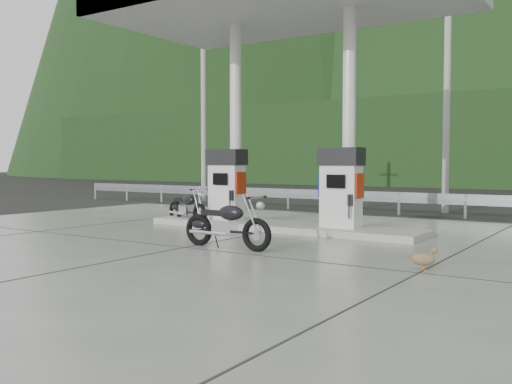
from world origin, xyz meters
The scene contains 16 objects.
ground centered at (0.00, 0.00, 0.00)m, with size 160.00×160.00×0.00m, color black.
forecourt_apron centered at (0.00, 0.00, 0.01)m, with size 18.00×14.00×0.02m, color slate.
pump_island centered at (0.00, 2.50, 0.10)m, with size 7.00×1.40×0.15m, color gray.
gas_pump_left centered at (-1.60, 2.50, 1.07)m, with size 0.95×0.55×1.80m, color silver, non-canonical shape.
gas_pump_right centered at (1.60, 2.50, 1.07)m, with size 0.95×0.55×1.80m, color silver, non-canonical shape.
canopy_column_left centered at (-1.60, 2.90, 2.67)m, with size 0.30×0.30×5.00m, color white.
canopy_column_right centered at (1.60, 2.90, 2.67)m, with size 0.30×0.30×5.00m, color white.
canopy_roof centered at (0.00, 2.50, 5.37)m, with size 8.50×5.00×0.40m, color beige.
guardrail centered at (0.00, 8.00, 0.71)m, with size 26.00×0.16×1.42m, color gray, non-canonical shape.
road centered at (0.00, 11.50, 0.00)m, with size 60.00×7.00×0.01m, color black.
utility_pole_a centered at (-8.00, 9.50, 4.00)m, with size 0.22×0.22×8.00m, color #979892.
utility_pole_b centered at (2.00, 9.50, 4.00)m, with size 0.22×0.22×8.00m, color #979892.
tree_band centered at (0.00, 30.00, 3.00)m, with size 80.00×6.00×6.00m, color black.
motorcycle_left centered at (-2.77, 2.31, 0.43)m, with size 1.75×0.55×0.83m, color black, non-canonical shape.
motorcycle_right centered at (0.72, -0.62, 0.46)m, with size 1.85×0.59×0.88m, color black, non-canonical shape.
duck centered at (4.47, -0.73, 0.17)m, with size 0.43×0.12×0.31m, color brown, non-canonical shape.
Camera 1 is at (7.10, -9.20, 1.64)m, focal length 40.00 mm.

